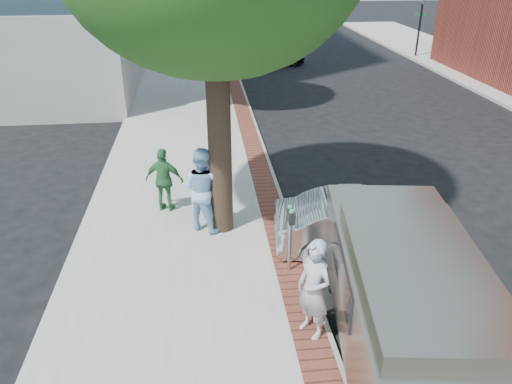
{
  "coord_description": "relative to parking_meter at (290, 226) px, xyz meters",
  "views": [
    {
      "loc": [
        -0.95,
        -8.46,
        6.12
      ],
      "look_at": [
        0.17,
        1.58,
        1.2
      ],
      "focal_mm": 35.0,
      "sensor_mm": 36.0,
      "label": 1
    }
  ],
  "objects": [
    {
      "name": "person_green",
      "position": [
        -2.64,
        2.99,
        -0.23
      ],
      "size": [
        1.04,
        0.64,
        1.65
      ],
      "primitive_type": "imported",
      "rotation": [
        0.0,
        0.0,
        2.87
      ],
      "color": "#387B41",
      "rests_on": "sidewalk"
    },
    {
      "name": "bg_car",
      "position": [
        2.29,
        21.09,
        -0.44
      ],
      "size": [
        4.57,
        1.98,
        1.54
      ],
      "primitive_type": "imported",
      "rotation": [
        0.0,
        0.0,
        1.61
      ],
      "color": "black",
      "rests_on": "ground"
    },
    {
      "name": "sidewalk",
      "position": [
        -2.18,
        8.02,
        -1.13
      ],
      "size": [
        5.0,
        60.0,
        0.15
      ],
      "primitive_type": "cube",
      "color": "#9E9991",
      "rests_on": "ground"
    },
    {
      "name": "curb",
      "position": [
        0.37,
        8.02,
        -1.13
      ],
      "size": [
        0.1,
        60.0,
        0.15
      ],
      "primitive_type": "cube",
      "color": "gray",
      "rests_on": "ground"
    },
    {
      "name": "signal_near",
      "position": [
        0.22,
        22.02,
        1.05
      ],
      "size": [
        0.7,
        0.15,
        3.8
      ],
      "color": "black",
      "rests_on": "ground"
    },
    {
      "name": "ground",
      "position": [
        -0.68,
        0.02,
        -1.21
      ],
      "size": [
        120.0,
        120.0,
        0.0
      ],
      "primitive_type": "plane",
      "color": "black",
      "rests_on": "ground"
    },
    {
      "name": "brick_strip",
      "position": [
        0.02,
        8.02,
        -1.05
      ],
      "size": [
        0.6,
        60.0,
        0.01
      ],
      "primitive_type": "cube",
      "color": "brown",
      "rests_on": "sidewalk"
    },
    {
      "name": "signal_far",
      "position": [
        11.82,
        22.02,
        1.05
      ],
      "size": [
        0.7,
        0.15,
        3.8
      ],
      "color": "black",
      "rests_on": "ground"
    },
    {
      "name": "parking_meter",
      "position": [
        0.0,
        0.0,
        0.0
      ],
      "size": [
        0.12,
        0.32,
        1.47
      ],
      "color": "gray",
      "rests_on": "sidewalk"
    },
    {
      "name": "person_gray",
      "position": [
        0.07,
        -1.89,
        -0.14
      ],
      "size": [
        0.72,
        0.8,
        1.82
      ],
      "primitive_type": "imported",
      "rotation": [
        0.0,
        0.0,
        -1.01
      ],
      "color": "#ADACB1",
      "rests_on": "sidewalk"
    },
    {
      "name": "person_officer",
      "position": [
        -1.7,
        1.97,
        -0.05
      ],
      "size": [
        1.24,
        1.19,
        2.02
      ],
      "primitive_type": "imported",
      "rotation": [
        0.0,
        0.0,
        2.52
      ],
      "color": "#98C7EB",
      "rests_on": "sidewalk"
    },
    {
      "name": "sedan_silver",
      "position": [
        1.88,
        0.74,
        -0.53
      ],
      "size": [
        4.21,
        1.83,
        1.35
      ],
      "primitive_type": "imported",
      "rotation": [
        0.0,
        0.0,
        1.47
      ],
      "color": "silver",
      "rests_on": "ground"
    },
    {
      "name": "van",
      "position": [
        1.52,
        -2.18,
        -0.09
      ],
      "size": [
        2.84,
        5.75,
        2.04
      ],
      "rotation": [
        0.0,
        0.0,
        -0.14
      ],
      "color": "gray",
      "rests_on": "ground"
    }
  ]
}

